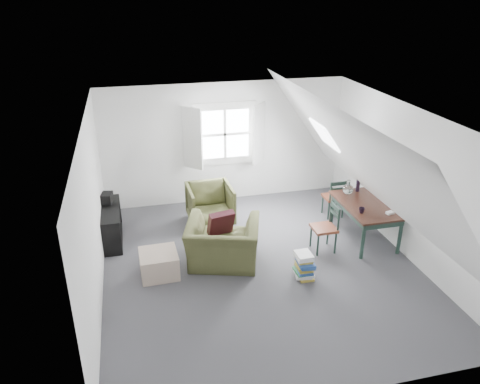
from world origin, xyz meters
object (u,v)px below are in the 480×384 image
object	(u,v)px
ottoman	(159,264)
media_shelf	(109,227)
armchair_far	(211,222)
dining_chair_near	(326,227)
magazine_stack	(304,266)
armchair_near	(223,263)
dining_chair_far	(334,197)
dining_table	(366,209)

from	to	relation	value
ottoman	media_shelf	bearing A→B (deg)	120.88
armchair_far	dining_chair_near	bearing A→B (deg)	-41.82
magazine_stack	ottoman	bearing A→B (deg)	164.14
armchair_near	ottoman	size ratio (longest dim) A/B	1.98
armchair_far	ottoman	size ratio (longest dim) A/B	1.46
armchair_near	ottoman	distance (m)	1.08
armchair_near	dining_chair_far	size ratio (longest dim) A/B	1.45
dining_table	magazine_stack	world-z (taller)	dining_table
dining_chair_far	media_shelf	distance (m)	4.30
armchair_near	armchair_far	world-z (taller)	armchair_far
armchair_near	dining_chair_near	world-z (taller)	dining_chair_near
ottoman	magazine_stack	bearing A→B (deg)	-15.86
ottoman	magazine_stack	distance (m)	2.29
armchair_far	dining_chair_near	size ratio (longest dim) A/B	1.01
dining_chair_far	dining_chair_near	world-z (taller)	dining_chair_near
ottoman	dining_table	distance (m)	3.72
dining_chair_near	media_shelf	xyz separation A→B (m)	(-3.62, 1.19, -0.16)
armchair_near	dining_table	xyz separation A→B (m)	(2.63, 0.21, 0.60)
armchair_near	magazine_stack	xyz separation A→B (m)	(1.15, -0.71, 0.21)
dining_table	dining_chair_near	xyz separation A→B (m)	(-0.83, -0.20, -0.16)
armchair_near	armchair_far	bearing A→B (deg)	-74.92
dining_table	media_shelf	bearing A→B (deg)	166.90
ottoman	dining_chair_near	bearing A→B (deg)	1.76
armchair_near	dining_chair_far	world-z (taller)	dining_chair_far
dining_chair_near	ottoman	bearing A→B (deg)	-79.78
dining_chair_far	dining_chair_near	xyz separation A→B (m)	(-0.68, -1.16, 0.02)
dining_chair_far	dining_chair_near	size ratio (longest dim) A/B	0.94
ottoman	media_shelf	distance (m)	1.50
ottoman	armchair_far	bearing A→B (deg)	54.31
armchair_far	media_shelf	xyz separation A→B (m)	(-1.88, -0.27, 0.28)
media_shelf	magazine_stack	world-z (taller)	media_shelf
armchair_near	media_shelf	size ratio (longest dim) A/B	0.95
ottoman	dining_table	size ratio (longest dim) A/B	0.42
armchair_near	dining_chair_near	distance (m)	1.85
dining_chair_near	media_shelf	bearing A→B (deg)	-99.78
dining_table	armchair_far	bearing A→B (deg)	153.43
armchair_far	armchair_near	bearing A→B (deg)	-94.07
dining_chair_near	armchair_far	bearing A→B (deg)	-121.48
armchair_near	dining_table	size ratio (longest dim) A/B	0.83
armchair_far	media_shelf	size ratio (longest dim) A/B	0.70
ottoman	dining_table	world-z (taller)	dining_table
armchair_near	ottoman	bearing A→B (deg)	21.57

